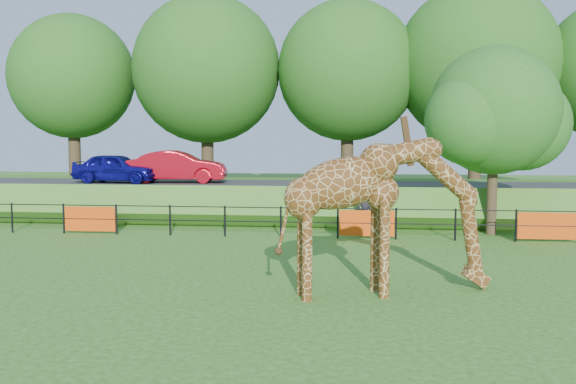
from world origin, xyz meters
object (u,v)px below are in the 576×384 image
object	(u,v)px
car_red	(178,167)
visitor	(365,215)
giraffe	(387,216)
tree_east	(497,116)
car_blue	(117,168)

from	to	relation	value
car_red	visitor	distance (m)	10.28
car_red	giraffe	bearing A→B (deg)	-153.52
visitor	tree_east	xyz separation A→B (m)	(4.66, 0.96, 3.51)
visitor	car_blue	bearing A→B (deg)	-32.79
car_blue	tree_east	world-z (taller)	tree_east
car_red	tree_east	distance (m)	14.11
car_blue	visitor	world-z (taller)	car_blue
car_blue	giraffe	bearing A→B (deg)	-134.12
giraffe	car_red	distance (m)	16.63
giraffe	car_red	bearing A→B (deg)	105.72
giraffe	car_blue	bearing A→B (deg)	113.85
giraffe	tree_east	world-z (taller)	tree_east
car_red	visitor	size ratio (longest dim) A/B	2.87
car_blue	tree_east	xyz separation A→B (m)	(15.86, -4.26, 2.19)
car_blue	car_red	world-z (taller)	car_red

